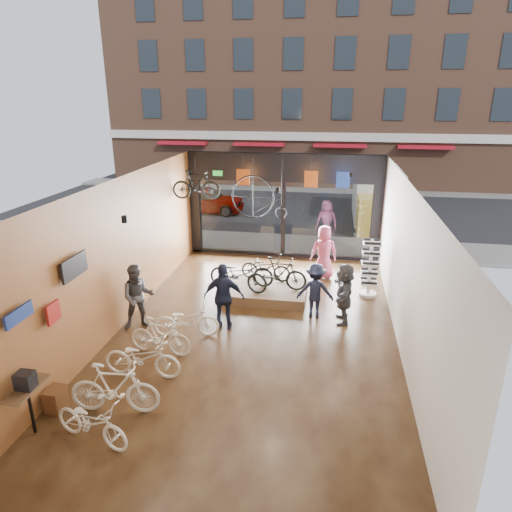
% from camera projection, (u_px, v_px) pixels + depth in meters
% --- Properties ---
extents(ground_plane, '(7.00, 12.00, 0.04)m').
position_uv_depth(ground_plane, '(256.00, 333.00, 11.63)').
color(ground_plane, black).
rests_on(ground_plane, ground).
extents(ceiling, '(7.00, 12.00, 0.04)m').
position_uv_depth(ceiling, '(256.00, 183.00, 10.35)').
color(ceiling, black).
rests_on(ceiling, ground).
extents(wall_left, '(0.04, 12.00, 3.80)m').
position_uv_depth(wall_left, '(119.00, 254.00, 11.55)').
color(wall_left, '#A25C32').
rests_on(wall_left, ground).
extents(wall_right, '(0.04, 12.00, 3.80)m').
position_uv_depth(wall_right, '(407.00, 271.00, 10.44)').
color(wall_right, beige).
rests_on(wall_right, ground).
extents(wall_back, '(7.00, 0.04, 3.80)m').
position_uv_depth(wall_back, '(170.00, 436.00, 5.40)').
color(wall_back, beige).
rests_on(wall_back, ground).
extents(storefront, '(7.00, 0.26, 3.80)m').
position_uv_depth(storefront, '(284.00, 206.00, 16.57)').
color(storefront, black).
rests_on(storefront, ground).
extents(exit_sign, '(0.35, 0.06, 0.18)m').
position_uv_depth(exit_sign, '(218.00, 173.00, 16.46)').
color(exit_sign, '#198C26').
rests_on(exit_sign, storefront).
extents(street_road, '(30.00, 18.00, 0.02)m').
position_uv_depth(street_road, '(301.00, 203.00, 25.57)').
color(street_road, black).
rests_on(street_road, ground).
extents(sidewalk_near, '(30.00, 2.40, 0.12)m').
position_uv_depth(sidewalk_near, '(286.00, 244.00, 18.30)').
color(sidewalk_near, slate).
rests_on(sidewalk_near, ground).
extents(sidewalk_far, '(30.00, 2.00, 0.12)m').
position_uv_depth(sidewalk_far, '(306.00, 188.00, 29.27)').
color(sidewalk_far, slate).
rests_on(sidewalk_far, ground).
extents(opposite_building, '(26.00, 5.00, 14.00)m').
position_uv_depth(opposite_building, '(312.00, 74.00, 29.28)').
color(opposite_building, brown).
rests_on(opposite_building, ground).
extents(street_car, '(4.05, 1.63, 1.38)m').
position_uv_depth(street_car, '(204.00, 199.00, 23.30)').
color(street_car, gray).
rests_on(street_car, street_road).
extents(box_truck, '(2.06, 6.19, 2.44)m').
position_uv_depth(box_truck, '(378.00, 199.00, 20.84)').
color(box_truck, silver).
rests_on(box_truck, street_road).
extents(floor_bike_0, '(1.64, 0.94, 0.82)m').
position_uv_depth(floor_bike_0, '(92.00, 422.00, 7.84)').
color(floor_bike_0, silver).
rests_on(floor_bike_0, ground_plane).
extents(floor_bike_1, '(1.77, 0.66, 1.04)m').
position_uv_depth(floor_bike_1, '(114.00, 388.00, 8.55)').
color(floor_bike_1, silver).
rests_on(floor_bike_1, ground_plane).
extents(floor_bike_2, '(1.69, 0.61, 0.89)m').
position_uv_depth(floor_bike_2, '(142.00, 358.00, 9.69)').
color(floor_bike_2, silver).
rests_on(floor_bike_2, ground_plane).
extents(floor_bike_3, '(1.57, 0.58, 0.92)m').
position_uv_depth(floor_bike_3, '(160.00, 336.00, 10.52)').
color(floor_bike_3, silver).
rests_on(floor_bike_3, ground_plane).
extents(floor_bike_4, '(1.70, 0.85, 0.85)m').
position_uv_depth(floor_bike_4, '(186.00, 320.00, 11.32)').
color(floor_bike_4, silver).
rests_on(floor_bike_4, ground_plane).
extents(display_platform, '(2.40, 1.80, 0.30)m').
position_uv_depth(display_platform, '(266.00, 291.00, 13.69)').
color(display_platform, '#4F351E').
rests_on(display_platform, ground_plane).
extents(display_bike_left, '(1.94, 1.07, 0.96)m').
position_uv_depth(display_bike_left, '(238.00, 274.00, 13.27)').
color(display_bike_left, black).
rests_on(display_bike_left, display_platform).
extents(display_bike_mid, '(1.65, 0.61, 0.97)m').
position_uv_depth(display_bike_mid, '(280.00, 273.00, 13.33)').
color(display_bike_mid, black).
rests_on(display_bike_mid, display_platform).
extents(display_bike_right, '(1.61, 0.73, 0.82)m').
position_uv_depth(display_bike_right, '(266.00, 267.00, 14.01)').
color(display_bike_right, black).
rests_on(display_bike_right, display_platform).
extents(customer_1, '(1.04, 0.95, 1.72)m').
position_uv_depth(customer_1, '(138.00, 297.00, 11.60)').
color(customer_1, '#3F3F44').
rests_on(customer_1, ground_plane).
extents(customer_2, '(1.07, 0.52, 1.76)m').
position_uv_depth(customer_2, '(224.00, 297.00, 11.56)').
color(customer_2, '#161C33').
rests_on(customer_2, ground_plane).
extents(customer_3, '(0.99, 0.57, 1.53)m').
position_uv_depth(customer_3, '(315.00, 291.00, 12.22)').
color(customer_3, '#161C33').
rests_on(customer_3, ground_plane).
extents(customer_4, '(0.96, 0.72, 1.77)m').
position_uv_depth(customer_4, '(324.00, 252.00, 14.82)').
color(customer_4, '#CC4C72').
rests_on(customer_4, ground_plane).
extents(customer_5, '(0.52, 1.53, 1.64)m').
position_uv_depth(customer_5, '(344.00, 293.00, 11.93)').
color(customer_5, '#3F3F44').
rests_on(customer_5, ground_plane).
extents(sunglasses_rack, '(0.60, 0.53, 1.76)m').
position_uv_depth(sunglasses_rack, '(370.00, 268.00, 13.47)').
color(sunglasses_rack, white).
rests_on(sunglasses_rack, ground_plane).
extents(wall_merch, '(0.40, 2.40, 2.60)m').
position_uv_depth(wall_merch, '(45.00, 346.00, 8.48)').
color(wall_merch, navy).
rests_on(wall_merch, wall_left).
extents(penny_farthing, '(1.79, 0.06, 1.43)m').
position_uv_depth(penny_farthing, '(262.00, 199.00, 14.97)').
color(penny_farthing, black).
rests_on(penny_farthing, ceiling).
extents(hung_bike, '(1.62, 0.62, 0.95)m').
position_uv_depth(hung_bike, '(196.00, 185.00, 14.99)').
color(hung_bike, black).
rests_on(hung_bike, ceiling).
extents(jersey_left, '(0.45, 0.03, 0.55)m').
position_uv_depth(jersey_left, '(243.00, 177.00, 15.66)').
color(jersey_left, '#CC5919').
rests_on(jersey_left, ceiling).
extents(jersey_mid, '(0.45, 0.03, 0.55)m').
position_uv_depth(jersey_mid, '(311.00, 179.00, 15.29)').
color(jersey_mid, '#CC5919').
rests_on(jersey_mid, ceiling).
extents(jersey_right, '(0.45, 0.03, 0.55)m').
position_uv_depth(jersey_right, '(343.00, 180.00, 15.12)').
color(jersey_right, '#1E3F99').
rests_on(jersey_right, ceiling).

